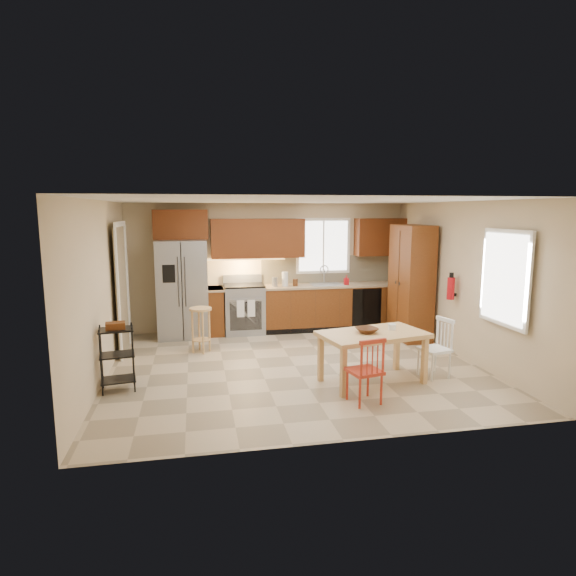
{
  "coord_description": "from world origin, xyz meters",
  "views": [
    {
      "loc": [
        -1.45,
        -6.94,
        2.36
      ],
      "look_at": [
        -0.03,
        0.4,
        1.15
      ],
      "focal_mm": 30.0,
      "sensor_mm": 36.0,
      "label": 1
    }
  ],
  "objects_px": {
    "range_stove": "(244,310)",
    "table_jar": "(392,328)",
    "soap_bottle": "(346,280)",
    "chair_white": "(434,348)",
    "table_bowl": "(367,333)",
    "refrigerator": "(183,289)",
    "dining_table": "(372,358)",
    "pantry": "(411,282)",
    "chair_red": "(364,370)",
    "utility_cart": "(117,358)",
    "fire_extinguisher": "(451,288)",
    "bar_stool": "(201,330)"
  },
  "relations": [
    {
      "from": "range_stove",
      "to": "fire_extinguisher",
      "type": "xyz_separation_m",
      "value": [
        3.18,
        -2.04,
        0.64
      ]
    },
    {
      "from": "range_stove",
      "to": "bar_stool",
      "type": "xyz_separation_m",
      "value": [
        -0.84,
        -1.17,
        -0.08
      ]
    },
    {
      "from": "refrigerator",
      "to": "chair_white",
      "type": "height_order",
      "value": "refrigerator"
    },
    {
      "from": "soap_bottle",
      "to": "fire_extinguisher",
      "type": "xyz_separation_m",
      "value": [
        1.15,
        -1.95,
        0.1
      ]
    },
    {
      "from": "table_bowl",
      "to": "utility_cart",
      "type": "distance_m",
      "value": 3.35
    },
    {
      "from": "dining_table",
      "to": "table_bowl",
      "type": "bearing_deg",
      "value": 168.22
    },
    {
      "from": "refrigerator",
      "to": "chair_red",
      "type": "bearing_deg",
      "value": -58.43
    },
    {
      "from": "table_jar",
      "to": "bar_stool",
      "type": "height_order",
      "value": "table_jar"
    },
    {
      "from": "refrigerator",
      "to": "table_jar",
      "type": "relative_size",
      "value": 16.34
    },
    {
      "from": "refrigerator",
      "to": "utility_cart",
      "type": "relative_size",
      "value": 2.09
    },
    {
      "from": "dining_table",
      "to": "chair_white",
      "type": "distance_m",
      "value": 0.95
    },
    {
      "from": "table_bowl",
      "to": "refrigerator",
      "type": "bearing_deg",
      "value": 129.81
    },
    {
      "from": "table_jar",
      "to": "bar_stool",
      "type": "relative_size",
      "value": 0.15
    },
    {
      "from": "refrigerator",
      "to": "chair_red",
      "type": "height_order",
      "value": "refrigerator"
    },
    {
      "from": "pantry",
      "to": "dining_table",
      "type": "xyz_separation_m",
      "value": [
        -1.53,
        -2.09,
        -0.7
      ]
    },
    {
      "from": "range_stove",
      "to": "table_jar",
      "type": "height_order",
      "value": "range_stove"
    },
    {
      "from": "chair_white",
      "to": "table_bowl",
      "type": "xyz_separation_m",
      "value": [
        -1.04,
        -0.05,
        0.29
      ]
    },
    {
      "from": "soap_bottle",
      "to": "table_bowl",
      "type": "bearing_deg",
      "value": -102.54
    },
    {
      "from": "dining_table",
      "to": "bar_stool",
      "type": "distance_m",
      "value": 2.99
    },
    {
      "from": "table_jar",
      "to": "utility_cart",
      "type": "bearing_deg",
      "value": 175.8
    },
    {
      "from": "chair_red",
      "to": "chair_white",
      "type": "bearing_deg",
      "value": 16.52
    },
    {
      "from": "chair_white",
      "to": "dining_table",
      "type": "bearing_deg",
      "value": 81.24
    },
    {
      "from": "refrigerator",
      "to": "chair_white",
      "type": "xyz_separation_m",
      "value": [
        3.55,
        -2.97,
        -0.49
      ]
    },
    {
      "from": "fire_extinguisher",
      "to": "chair_white",
      "type": "height_order",
      "value": "fire_extinguisher"
    },
    {
      "from": "refrigerator",
      "to": "table_bowl",
      "type": "height_order",
      "value": "refrigerator"
    },
    {
      "from": "chair_red",
      "to": "table_bowl",
      "type": "bearing_deg",
      "value": 56.36
    },
    {
      "from": "chair_white",
      "to": "range_stove",
      "type": "bearing_deg",
      "value": 26.68
    },
    {
      "from": "range_stove",
      "to": "table_jar",
      "type": "xyz_separation_m",
      "value": [
        1.77,
        -2.99,
        0.27
      ]
    },
    {
      "from": "pantry",
      "to": "table_jar",
      "type": "xyz_separation_m",
      "value": [
        -1.21,
        -2.0,
        -0.32
      ]
    },
    {
      "from": "table_jar",
      "to": "chair_white",
      "type": "bearing_deg",
      "value": -3.52
    },
    {
      "from": "fire_extinguisher",
      "to": "table_bowl",
      "type": "distance_m",
      "value": 2.13
    },
    {
      "from": "pantry",
      "to": "fire_extinguisher",
      "type": "xyz_separation_m",
      "value": [
        0.2,
        -1.05,
        0.05
      ]
    },
    {
      "from": "range_stove",
      "to": "refrigerator",
      "type": "bearing_deg",
      "value": -177.01
    },
    {
      "from": "refrigerator",
      "to": "soap_bottle",
      "type": "bearing_deg",
      "value": -0.45
    },
    {
      "from": "soap_bottle",
      "to": "chair_white",
      "type": "xyz_separation_m",
      "value": [
        0.37,
        -2.94,
        -0.58
      ]
    },
    {
      "from": "range_stove",
      "to": "fire_extinguisher",
      "type": "relative_size",
      "value": 2.56
    },
    {
      "from": "range_stove",
      "to": "table_jar",
      "type": "distance_m",
      "value": 3.48
    },
    {
      "from": "utility_cart",
      "to": "chair_white",
      "type": "bearing_deg",
      "value": -12.64
    },
    {
      "from": "soap_bottle",
      "to": "pantry",
      "type": "relative_size",
      "value": 0.09
    },
    {
      "from": "soap_bottle",
      "to": "fire_extinguisher",
      "type": "distance_m",
      "value": 2.27
    },
    {
      "from": "range_stove",
      "to": "dining_table",
      "type": "bearing_deg",
      "value": -64.71
    },
    {
      "from": "refrigerator",
      "to": "table_jar",
      "type": "distance_m",
      "value": 4.14
    },
    {
      "from": "pantry",
      "to": "chair_red",
      "type": "relative_size",
      "value": 2.5
    },
    {
      "from": "range_stove",
      "to": "pantry",
      "type": "relative_size",
      "value": 0.44
    },
    {
      "from": "range_stove",
      "to": "utility_cart",
      "type": "relative_size",
      "value": 1.06
    },
    {
      "from": "pantry",
      "to": "table_bowl",
      "type": "bearing_deg",
      "value": -127.67
    },
    {
      "from": "soap_bottle",
      "to": "utility_cart",
      "type": "distance_m",
      "value": 4.8
    },
    {
      "from": "refrigerator",
      "to": "bar_stool",
      "type": "xyz_separation_m",
      "value": [
        0.31,
        -1.11,
        -0.53
      ]
    },
    {
      "from": "range_stove",
      "to": "bar_stool",
      "type": "bearing_deg",
      "value": -125.83
    },
    {
      "from": "refrigerator",
      "to": "chair_red",
      "type": "relative_size",
      "value": 2.17
    }
  ]
}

